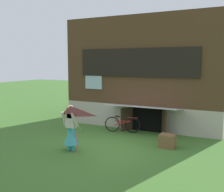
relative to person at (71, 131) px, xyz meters
name	(u,v)px	position (x,y,z in m)	size (l,w,h in m)	color
ground_plane	(103,148)	(0.87, 0.74, -0.67)	(60.00, 60.00, 0.00)	#3D6B28
log_house	(153,72)	(0.87, 5.98, 1.89)	(7.37, 5.61, 5.12)	#ADA393
person	(71,131)	(0.00, 0.00, 0.00)	(0.61, 0.52, 1.59)	teal
kite	(71,119)	(0.43, -0.59, 0.58)	(1.08, 1.16, 1.51)	#E54C7F
bicycle_red	(122,124)	(0.52, 3.06, -0.32)	(1.53, 0.43, 0.72)	black
wooden_crate	(167,141)	(2.88, 1.84, -0.43)	(0.55, 0.47, 0.47)	brown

